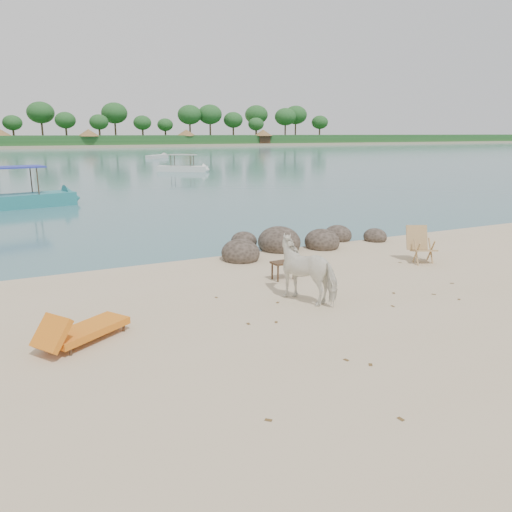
{
  "coord_description": "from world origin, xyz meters",
  "views": [
    {
      "loc": [
        -5.57,
        -7.9,
        3.73
      ],
      "look_at": [
        -0.71,
        2.0,
        1.0
      ],
      "focal_mm": 35.0,
      "sensor_mm": 36.0,
      "label": 1
    }
  ],
  "objects_px": {
    "boulders": "(291,243)",
    "cow": "(309,270)",
    "deck_chair": "(424,246)",
    "lounge_chair": "(88,327)",
    "side_table": "(283,272)",
    "boat_near": "(7,174)"
  },
  "relations": [
    {
      "from": "lounge_chair",
      "to": "deck_chair",
      "type": "distance_m",
      "value": 9.76
    },
    {
      "from": "boulders",
      "to": "cow",
      "type": "xyz_separation_m",
      "value": [
        -2.26,
        -4.67,
        0.51
      ]
    },
    {
      "from": "deck_chair",
      "to": "boat_near",
      "type": "xyz_separation_m",
      "value": [
        -10.72,
        17.86,
        1.19
      ]
    },
    {
      "from": "boat_near",
      "to": "boulders",
      "type": "bearing_deg",
      "value": -71.42
    },
    {
      "from": "boulders",
      "to": "deck_chair",
      "type": "height_order",
      "value": "deck_chair"
    },
    {
      "from": "boulders",
      "to": "lounge_chair",
      "type": "height_order",
      "value": "boulders"
    },
    {
      "from": "lounge_chair",
      "to": "deck_chair",
      "type": "bearing_deg",
      "value": -24.14
    },
    {
      "from": "cow",
      "to": "deck_chair",
      "type": "bearing_deg",
      "value": 170.08
    },
    {
      "from": "cow",
      "to": "boat_near",
      "type": "relative_size",
      "value": 0.24
    },
    {
      "from": "deck_chair",
      "to": "boat_near",
      "type": "distance_m",
      "value": 20.87
    },
    {
      "from": "deck_chair",
      "to": "lounge_chair",
      "type": "bearing_deg",
      "value": -146.61
    },
    {
      "from": "cow",
      "to": "deck_chair",
      "type": "relative_size",
      "value": 1.59
    },
    {
      "from": "lounge_chair",
      "to": "deck_chair",
      "type": "xyz_separation_m",
      "value": [
        9.64,
        1.53,
        0.24
      ]
    },
    {
      "from": "side_table",
      "to": "deck_chair",
      "type": "bearing_deg",
      "value": -7.5
    },
    {
      "from": "cow",
      "to": "side_table",
      "type": "height_order",
      "value": "cow"
    },
    {
      "from": "boulders",
      "to": "side_table",
      "type": "distance_m",
      "value": 3.64
    },
    {
      "from": "cow",
      "to": "deck_chair",
      "type": "height_order",
      "value": "cow"
    },
    {
      "from": "boulders",
      "to": "cow",
      "type": "bearing_deg",
      "value": -115.77
    },
    {
      "from": "side_table",
      "to": "lounge_chair",
      "type": "bearing_deg",
      "value": -163.85
    },
    {
      "from": "side_table",
      "to": "boat_near",
      "type": "xyz_separation_m",
      "value": [
        -6.19,
        17.56,
        1.48
      ]
    },
    {
      "from": "boulders",
      "to": "cow",
      "type": "relative_size",
      "value": 3.78
    },
    {
      "from": "side_table",
      "to": "boat_near",
      "type": "bearing_deg",
      "value": 105.82
    }
  ]
}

